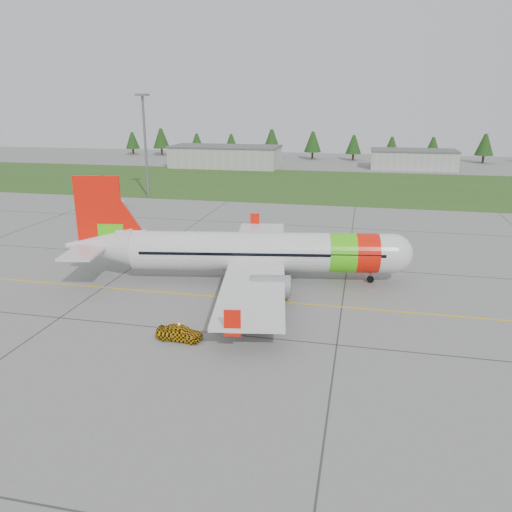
# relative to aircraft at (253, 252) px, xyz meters

# --- Properties ---
(ground) EXTENTS (320.00, 320.00, 0.00)m
(ground) POSITION_rel_aircraft_xyz_m (-0.08, -13.51, -3.29)
(ground) COLOR gray
(ground) RESTS_ON ground
(aircraft) EXTENTS (37.50, 34.97, 11.42)m
(aircraft) POSITION_rel_aircraft_xyz_m (0.00, 0.00, 0.00)
(aircraft) COLOR silver
(aircraft) RESTS_ON ground
(follow_me_car) EXTENTS (1.37, 1.60, 3.84)m
(follow_me_car) POSITION_rel_aircraft_xyz_m (-2.85, -15.30, -1.37)
(follow_me_car) COLOR #FCB50E
(follow_me_car) RESTS_ON ground
(service_van) EXTENTS (1.97, 1.90, 4.69)m
(service_van) POSITION_rel_aircraft_xyz_m (-32.53, 32.73, -0.95)
(service_van) COLOR silver
(service_van) RESTS_ON ground
(grass_strip) EXTENTS (320.00, 50.00, 0.03)m
(grass_strip) POSITION_rel_aircraft_xyz_m (-0.08, 68.49, -3.28)
(grass_strip) COLOR #30561E
(grass_strip) RESTS_ON ground
(taxi_guideline) EXTENTS (120.00, 0.25, 0.02)m
(taxi_guideline) POSITION_rel_aircraft_xyz_m (-0.08, -5.51, -3.28)
(taxi_guideline) COLOR gold
(taxi_guideline) RESTS_ON ground
(hangar_west) EXTENTS (32.00, 14.00, 6.00)m
(hangar_west) POSITION_rel_aircraft_xyz_m (-30.08, 96.49, -0.29)
(hangar_west) COLOR #A8A8A3
(hangar_west) RESTS_ON ground
(hangar_east) EXTENTS (24.00, 12.00, 5.20)m
(hangar_east) POSITION_rel_aircraft_xyz_m (24.92, 104.49, -0.69)
(hangar_east) COLOR #A8A8A3
(hangar_east) RESTS_ON ground
(floodlight_mast) EXTENTS (0.50, 0.50, 20.00)m
(floodlight_mast) POSITION_rel_aircraft_xyz_m (-32.08, 44.49, 6.71)
(floodlight_mast) COLOR slate
(floodlight_mast) RESTS_ON ground
(treeline) EXTENTS (160.00, 8.00, 10.00)m
(treeline) POSITION_rel_aircraft_xyz_m (-0.08, 124.49, 1.71)
(treeline) COLOR #1C3F14
(treeline) RESTS_ON ground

